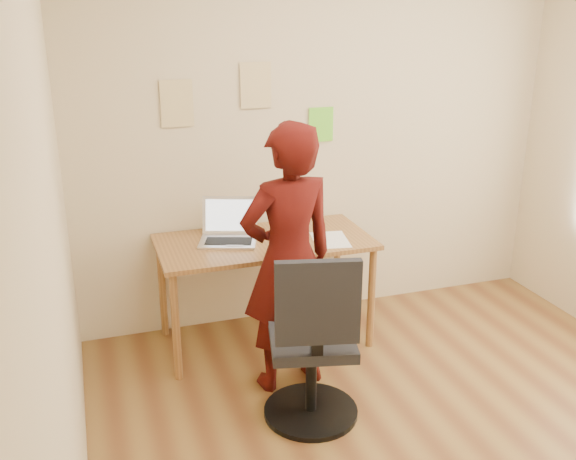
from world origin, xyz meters
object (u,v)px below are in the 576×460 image
object	(u,v)px
office_chair	(313,352)
laptop	(229,232)
phone	(296,248)
person	(288,260)
desk	(264,252)

from	to	relation	value
office_chair	laptop	bearing A→B (deg)	114.87
phone	person	size ratio (longest dim) A/B	0.08
phone	person	distance (m)	0.37
laptop	phone	bearing A→B (deg)	-17.47
office_chair	desk	bearing A→B (deg)	102.56
laptop	phone	size ratio (longest dim) A/B	3.61
desk	phone	bearing A→B (deg)	-55.30
desk	office_chair	size ratio (longest dim) A/B	1.36
laptop	office_chair	distance (m)	1.11
laptop	person	bearing A→B (deg)	-51.65
desk	office_chair	bearing A→B (deg)	-90.68
office_chair	phone	bearing A→B (deg)	91.50
desk	laptop	distance (m)	0.27
office_chair	person	xyz separation A→B (m)	(-0.00, 0.42, 0.37)
phone	office_chair	size ratio (longest dim) A/B	0.12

